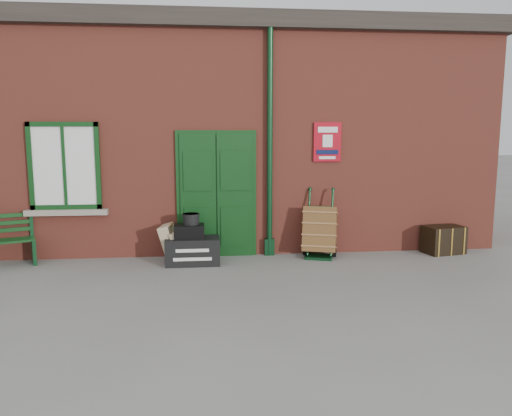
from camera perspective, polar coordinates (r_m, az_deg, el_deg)
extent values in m
plane|color=gray|center=(7.74, -1.92, -8.04)|extent=(80.00, 80.00, 0.00)
cube|color=#9E4333|center=(10.91, -3.25, 7.45)|extent=(10.00, 4.00, 4.00)
cube|color=#38302B|center=(11.08, -3.35, 18.64)|extent=(10.30, 4.30, 0.30)
cube|color=#0E3613|center=(8.93, -4.52, 1.39)|extent=(1.42, 0.12, 2.32)
cube|color=white|center=(9.19, -21.05, 4.50)|extent=(1.20, 0.08, 1.50)
cylinder|color=#0C3217|center=(8.90, 1.59, 7.21)|extent=(0.10, 0.10, 4.00)
cube|color=#AA0C1A|center=(9.14, 8.15, 7.47)|extent=(0.50, 0.03, 0.70)
cube|color=#0C3217|center=(9.36, -24.05, -4.49)|extent=(0.21, 0.42, 0.43)
cube|color=black|center=(8.57, -7.24, -4.88)|extent=(0.91, 0.50, 0.46)
cube|color=black|center=(8.50, -7.62, -2.65)|extent=(0.50, 0.36, 0.23)
cylinder|color=black|center=(8.49, -7.44, -1.25)|extent=(0.27, 0.27, 0.18)
cube|color=tan|center=(8.73, -9.75, -3.97)|extent=(0.42, 0.51, 0.67)
cube|color=tan|center=(8.63, -8.59, -4.40)|extent=(0.36, 0.46, 0.58)
cube|color=#0C3217|center=(8.99, 7.18, -5.58)|extent=(0.55, 0.46, 0.05)
cylinder|color=#0C3217|center=(9.05, 6.03, -1.67)|extent=(0.14, 0.33, 1.19)
cylinder|color=#0C3217|center=(9.02, 8.65, -1.75)|extent=(0.14, 0.33, 1.19)
cylinder|color=black|center=(9.17, 5.58, -4.69)|extent=(0.11, 0.23, 0.23)
cylinder|color=black|center=(9.14, 9.00, -4.82)|extent=(0.11, 0.23, 0.23)
cube|color=brown|center=(9.03, 7.31, -2.49)|extent=(0.75, 0.78, 0.88)
cube|color=black|center=(9.89, 20.62, -3.40)|extent=(0.78, 0.60, 0.51)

